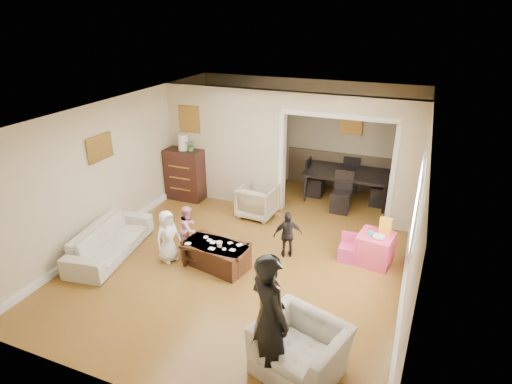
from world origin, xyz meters
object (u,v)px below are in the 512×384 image
at_px(table_lamp, 183,142).
at_px(coffee_cup, 219,244).
at_px(child_kneel_b, 189,228).
at_px(dresser, 185,174).
at_px(cyan_cup, 370,233).
at_px(dining_table, 347,186).
at_px(armchair_front, 300,349).
at_px(coffee_table, 216,255).
at_px(play_table, 375,249).
at_px(child_toddler, 288,235).
at_px(sofa, 110,240).
at_px(adult_person, 269,318).
at_px(armchair_back, 258,201).
at_px(child_kneel_a, 168,236).

distance_m(table_lamp, coffee_cup, 3.23).
bearing_deg(coffee_cup, child_kneel_b, 156.37).
height_order(dresser, cyan_cup, dresser).
relative_size(cyan_cup, child_kneel_b, 0.09).
relative_size(coffee_cup, dining_table, 0.06).
bearing_deg(table_lamp, coffee_cup, -49.00).
relative_size(armchair_front, coffee_cup, 9.50).
relative_size(coffee_table, play_table, 1.96).
distance_m(coffee_cup, play_table, 2.69).
distance_m(play_table, child_toddler, 1.52).
distance_m(armchair_front, dining_table, 5.27).
bearing_deg(coffee_cup, sofa, -171.23).
bearing_deg(child_kneel_b, sofa, 110.34).
bearing_deg(dining_table, play_table, -69.60).
xyz_separation_m(armchair_front, adult_person, (-0.34, -0.19, 0.52)).
relative_size(dresser, cyan_cup, 14.79).
distance_m(dresser, child_toddler, 3.37).
bearing_deg(child_kneel_b, coffee_table, -121.01).
height_order(play_table, cyan_cup, cyan_cup).
distance_m(sofa, table_lamp, 2.87).
bearing_deg(sofa, table_lamp, -8.80).
xyz_separation_m(coffee_table, play_table, (2.52, 1.12, 0.06)).
bearing_deg(child_toddler, coffee_table, 7.72).
bearing_deg(armchair_back, sofa, 56.02).
xyz_separation_m(coffee_cup, play_table, (2.42, 1.17, -0.20)).
bearing_deg(child_toddler, sofa, -7.38).
height_order(table_lamp, coffee_table, table_lamp).
relative_size(armchair_back, child_kneel_b, 0.87).
xyz_separation_m(table_lamp, dining_table, (3.50, 1.28, -1.02)).
bearing_deg(adult_person, dresser, -14.90).
xyz_separation_m(adult_person, child_toddler, (-0.60, 2.62, -0.41)).
bearing_deg(child_kneel_a, adult_person, -102.28).
bearing_deg(table_lamp, play_table, -14.77).
relative_size(dresser, child_toddler, 1.35).
bearing_deg(dresser, play_table, -14.77).
bearing_deg(play_table, child_toddler, -165.88).
distance_m(adult_person, child_kneel_b, 3.23).
bearing_deg(coffee_cup, cyan_cup, 25.77).
height_order(sofa, child_kneel_b, child_kneel_b).
distance_m(cyan_cup, child_toddler, 1.41).
xyz_separation_m(armchair_back, child_kneel_a, (-0.81, -2.19, 0.13)).
xyz_separation_m(sofa, dining_table, (3.51, 3.94, 0.06)).
xyz_separation_m(dresser, table_lamp, (0.00, 0.00, 0.77)).
relative_size(child_kneel_a, child_toddler, 1.09).
xyz_separation_m(cyan_cup, child_kneel_b, (-3.12, -0.77, -0.15)).
bearing_deg(child_kneel_a, coffee_table, -57.81).
distance_m(coffee_cup, adult_person, 2.42).
height_order(armchair_front, cyan_cup, armchair_front).
bearing_deg(table_lamp, adult_person, -49.22).
relative_size(adult_person, child_kneel_a, 1.78).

